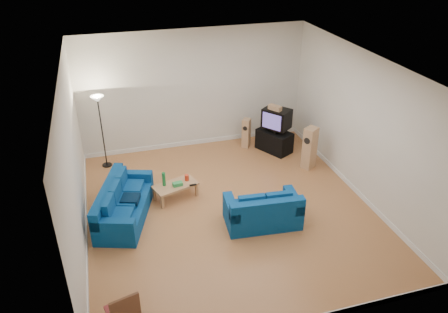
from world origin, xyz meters
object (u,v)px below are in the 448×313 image
object	(u,v)px
sofa_three_seat	(122,206)
tv_stand	(274,141)
sofa_loveseat	(263,213)
coffee_table	(175,187)
television	(277,118)

from	to	relation	value
sofa_three_seat	tv_stand	world-z (taller)	sofa_three_seat
sofa_loveseat	tv_stand	xyz separation A→B (m)	(1.45, 2.98, -0.00)
sofa_loveseat	coffee_table	world-z (taller)	sofa_loveseat
television	coffee_table	bearing A→B (deg)	-100.50
coffee_table	television	xyz separation A→B (m)	(3.02, 1.54, 0.63)
coffee_table	television	distance (m)	3.45
coffee_table	tv_stand	xyz separation A→B (m)	(2.99, 1.52, -0.02)
tv_stand	television	xyz separation A→B (m)	(0.03, 0.01, 0.65)
tv_stand	sofa_three_seat	bearing A→B (deg)	-93.68
coffee_table	tv_stand	size ratio (longest dim) A/B	1.15
coffee_table	television	size ratio (longest dim) A/B	1.28
sofa_three_seat	coffee_table	bearing A→B (deg)	127.43
sofa_loveseat	tv_stand	bearing A→B (deg)	69.20
sofa_loveseat	television	bearing A→B (deg)	68.80
sofa_loveseat	sofa_three_seat	bearing A→B (deg)	164.33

